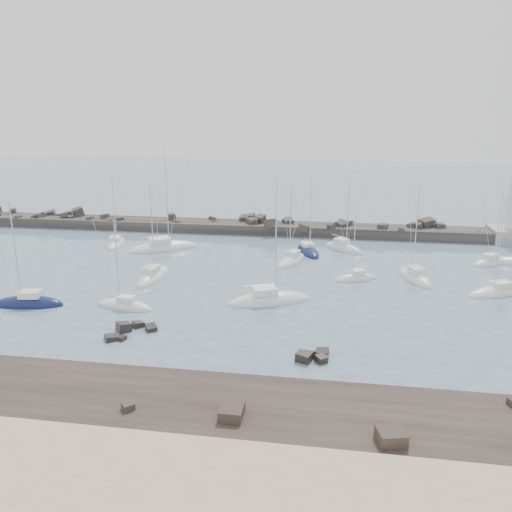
{
  "coord_description": "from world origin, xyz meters",
  "views": [
    {
      "loc": [
        15.77,
        -53.18,
        21.37
      ],
      "look_at": [
        5.64,
        12.0,
        2.73
      ],
      "focal_mm": 35.0,
      "sensor_mm": 36.0,
      "label": 1
    }
  ],
  "objects": [
    {
      "name": "sailboat_3",
      "position": [
        -8.02,
        8.38,
        0.15
      ],
      "size": [
        3.24,
        8.83,
        13.86
      ],
      "color": "silver",
      "rests_on": "ground"
    },
    {
      "name": "sailboat_7",
      "position": [
        8.75,
        1.8,
        0.15
      ],
      "size": [
        10.39,
        6.76,
        15.78
      ],
      "color": "silver",
      "rests_on": "ground"
    },
    {
      "name": "sailboat_5",
      "position": [
        -7.43,
        -2.43,
        0.13
      ],
      "size": [
        7.36,
        3.33,
        11.33
      ],
      "color": "silver",
      "rests_on": "ground"
    },
    {
      "name": "sailboat_9",
      "position": [
        19.26,
        11.94,
        0.13
      ],
      "size": [
        6.33,
        4.22,
        9.82
      ],
      "color": "silver",
      "rests_on": "ground"
    },
    {
      "name": "rock_cluster_far",
      "position": [
        14.4,
        -11.79,
        0.17
      ],
      "size": [
        3.14,
        2.81,
        1.42
      ],
      "color": "black",
      "rests_on": "ground"
    },
    {
      "name": "sailboat_6",
      "position": [
        10.01,
        19.05,
        0.15
      ],
      "size": [
        5.04,
        8.42,
        12.88
      ],
      "color": "silver",
      "rests_on": "ground"
    },
    {
      "name": "breakwater",
      "position": [
        -7.4,
        38.02,
        0.3
      ],
      "size": [
        115.0,
        7.56,
        5.06
      ],
      "color": "#2A2826",
      "rests_on": "ground"
    },
    {
      "name": "sailboat_13",
      "position": [
        17.78,
        27.49,
        0.16
      ],
      "size": [
        7.52,
        7.03,
        12.72
      ],
      "color": "silver",
      "rests_on": "ground"
    },
    {
      "name": "rock_shelf",
      "position": [
        0.17,
        -21.99,
        0.02
      ],
      "size": [
        140.0,
        12.47,
        2.09
      ],
      "color": "black",
      "rests_on": "ground"
    },
    {
      "name": "sailboat_12",
      "position": [
        39.6,
        22.77,
        0.14
      ],
      "size": [
        7.38,
        6.32,
        11.96
      ],
      "color": "silver",
      "rests_on": "ground"
    },
    {
      "name": "ground",
      "position": [
        0.0,
        0.0,
        0.0
      ],
      "size": [
        400.0,
        400.0,
        0.0
      ],
      "primitive_type": "plane",
      "color": "slate",
      "rests_on": "ground"
    },
    {
      "name": "sailboat_2",
      "position": [
        -18.84,
        -3.51,
        0.16
      ],
      "size": [
        8.53,
        3.68,
        13.25
      ],
      "color": "#0F1842",
      "rests_on": "ground"
    },
    {
      "name": "sailboat_8",
      "position": [
        12.18,
        24.96,
        0.13
      ],
      "size": [
        5.27,
        8.74,
        13.17
      ],
      "color": "#0F1842",
      "rests_on": "ground"
    },
    {
      "name": "rock_cluster_near",
      "position": [
        -4.36,
        -8.79,
        0.09
      ],
      "size": [
        4.76,
        5.32,
        1.66
      ],
      "color": "black",
      "rests_on": "ground"
    },
    {
      "name": "sailboat_10",
      "position": [
        27.13,
        13.46,
        0.16
      ],
      "size": [
        5.06,
        8.74,
        13.41
      ],
      "color": "silver",
      "rests_on": "ground"
    },
    {
      "name": "sailboat_1",
      "position": [
        -20.74,
        25.04,
        0.13
      ],
      "size": [
        4.17,
        8.6,
        13.03
      ],
      "color": "silver",
      "rests_on": "ground"
    },
    {
      "name": "sand_strip",
      "position": [
        0.0,
        -32.0,
        0.0
      ],
      "size": [
        140.0,
        14.0,
        1.0
      ],
      "primitive_type": "cube",
      "color": "tan",
      "rests_on": "ground"
    },
    {
      "name": "sailboat_11",
      "position": [
        36.46,
        9.1,
        0.13
      ],
      "size": [
        8.67,
        6.2,
        13.27
      ],
      "color": "silver",
      "rests_on": "ground"
    },
    {
      "name": "lighthouse",
      "position": [
        47.0,
        38.0,
        3.09
      ],
      "size": [
        7.0,
        7.0,
        14.6
      ],
      "color": "gray",
      "rests_on": "ground"
    },
    {
      "name": "sailboat_4",
      "position": [
        -11.59,
        23.21,
        0.15
      ],
      "size": [
        11.71,
        9.39,
        18.22
      ],
      "color": "silver",
      "rests_on": "ground"
    }
  ]
}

